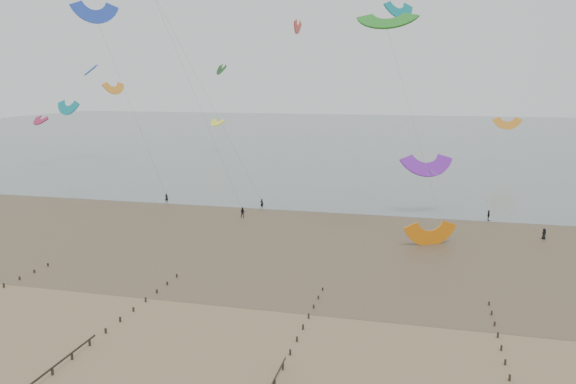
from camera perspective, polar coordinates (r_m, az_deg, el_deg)
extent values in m
plane|color=brown|center=(55.18, -2.98, -13.99)|extent=(500.00, 500.00, 0.00)
plane|color=#475654|center=(249.28, 10.41, 5.66)|extent=(500.00, 500.00, 0.00)
plane|color=#473A28|center=(87.24, 3.66, -4.40)|extent=(500.00, 500.00, 0.00)
ellipsoid|color=slate|center=(80.48, -10.82, -5.94)|extent=(23.60, 14.36, 0.01)
ellipsoid|color=slate|center=(88.94, 11.65, -4.31)|extent=(33.64, 18.32, 0.01)
ellipsoid|color=slate|center=(105.97, -17.65, -2.10)|extent=(26.95, 14.22, 0.01)
cube|color=black|center=(73.48, -26.91, -8.50)|extent=(0.16, 0.16, 0.54)
cube|color=black|center=(75.36, -25.61, -7.91)|extent=(0.16, 0.16, 0.51)
cube|color=black|center=(77.29, -24.37, -7.35)|extent=(0.16, 0.16, 0.48)
cube|color=black|center=(79.26, -23.20, -6.82)|extent=(0.16, 0.16, 0.45)
cube|color=black|center=(51.53, -22.82, -16.47)|extent=(0.16, 0.16, 0.71)
cube|color=black|center=(53.41, -21.09, -15.33)|extent=(0.16, 0.16, 0.68)
cube|color=black|center=(55.35, -19.50, -14.26)|extent=(0.16, 0.16, 0.65)
cube|color=black|center=(57.35, -18.04, -13.26)|extent=(0.16, 0.16, 0.62)
cube|color=black|center=(59.39, -16.68, -12.31)|extent=(0.16, 0.16, 0.59)
cube|color=black|center=(61.48, -15.43, -11.43)|extent=(0.16, 0.16, 0.57)
cube|color=black|center=(63.62, -14.26, -10.60)|extent=(0.16, 0.16, 0.54)
cube|color=black|center=(65.78, -13.18, -9.81)|extent=(0.16, 0.16, 0.51)
cube|color=black|center=(67.98, -12.17, -9.08)|extent=(0.16, 0.16, 0.48)
cube|color=black|center=(70.21, -11.23, -8.39)|extent=(0.16, 0.16, 0.45)
cube|color=black|center=(46.35, -1.38, -18.83)|extent=(0.16, 0.16, 0.68)
cube|color=black|center=(48.57, -0.53, -17.33)|extent=(0.16, 0.16, 0.65)
cube|color=black|center=(50.84, 0.23, -15.97)|extent=(0.16, 0.16, 0.62)
cube|color=black|center=(53.13, 0.92, -14.72)|extent=(0.16, 0.16, 0.59)
cube|color=black|center=(55.46, 1.54, -13.57)|extent=(0.16, 0.16, 0.57)
cube|color=black|center=(57.82, 2.11, -12.52)|extent=(0.16, 0.16, 0.54)
cube|color=black|center=(60.19, 2.63, -11.55)|extent=(0.16, 0.16, 0.51)
cube|color=black|center=(62.59, 3.10, -10.65)|extent=(0.16, 0.16, 0.48)
cube|color=black|center=(65.00, 3.54, -9.81)|extent=(0.16, 0.16, 0.45)
cube|color=black|center=(50.28, 21.59, -17.15)|extent=(0.16, 0.16, 0.62)
cube|color=black|center=(52.60, 21.21, -15.82)|extent=(0.16, 0.16, 0.59)
cube|color=black|center=(54.95, 20.86, -14.60)|extent=(0.16, 0.16, 0.57)
cube|color=black|center=(57.33, 20.54, -13.49)|extent=(0.16, 0.16, 0.54)
cube|color=black|center=(59.72, 20.25, -12.46)|extent=(0.16, 0.16, 0.51)
cube|color=black|center=(62.14, 19.99, -11.51)|extent=(0.16, 0.16, 0.48)
cube|color=black|center=(64.57, 19.75, -10.63)|extent=(0.16, 0.16, 0.45)
imported|color=black|center=(105.25, -2.67, -1.17)|extent=(0.72, 0.55, 1.79)
imported|color=black|center=(112.44, -12.24, -0.59)|extent=(0.72, 0.51, 1.87)
imported|color=black|center=(93.15, 24.57, -3.88)|extent=(0.86, 0.97, 1.67)
imported|color=black|center=(89.26, 15.49, -3.91)|extent=(1.05, 1.19, 1.60)
imported|color=black|center=(98.28, -4.62, -2.08)|extent=(1.05, 0.91, 1.83)
imported|color=black|center=(101.66, 19.71, -2.26)|extent=(0.50, 1.10, 1.84)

